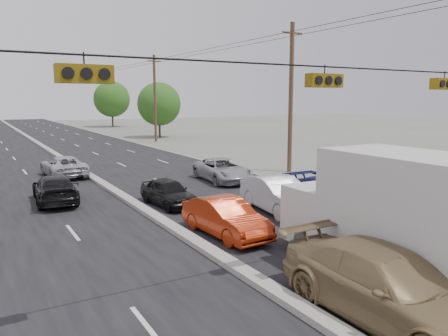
{
  "coord_description": "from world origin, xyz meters",
  "views": [
    {
      "loc": [
        -6.44,
        -8.53,
        4.99
      ],
      "look_at": [
        2.41,
        6.67,
        2.2
      ],
      "focal_mm": 35.0,
      "sensor_mm": 36.0,
      "label": 1
    }
  ],
  "objects_px": {
    "queue_car_c": "(223,170)",
    "queue_car_d": "(335,197)",
    "tree_right_far": "(112,99)",
    "oncoming_far": "(64,166)",
    "utility_pole_right_c": "(155,98)",
    "queue_car_b": "(279,195)",
    "red_sedan": "(225,218)",
    "tree_right_mid": "(159,104)",
    "box_truck": "(396,215)",
    "oncoming_near": "(55,189)",
    "queue_car_a": "(168,193)",
    "tan_sedan": "(388,287)",
    "utility_pole_right_b": "(291,97)"
  },
  "relations": [
    {
      "from": "queue_car_c",
      "to": "queue_car_d",
      "type": "height_order",
      "value": "queue_car_d"
    },
    {
      "from": "tree_right_far",
      "to": "oncoming_far",
      "type": "bearing_deg",
      "value": -109.45
    },
    {
      "from": "utility_pole_right_c",
      "to": "tree_right_far",
      "type": "xyz_separation_m",
      "value": [
        3.5,
        30.0,
        -0.15
      ]
    },
    {
      "from": "queue_car_c",
      "to": "oncoming_far",
      "type": "relative_size",
      "value": 1.02
    },
    {
      "from": "tree_right_far",
      "to": "oncoming_far",
      "type": "xyz_separation_m",
      "value": [
        -17.4,
        -49.27,
        -4.28
      ]
    },
    {
      "from": "queue_car_d",
      "to": "queue_car_c",
      "type": "bearing_deg",
      "value": 93.58
    },
    {
      "from": "queue_car_b",
      "to": "queue_car_c",
      "type": "xyz_separation_m",
      "value": [
        1.58,
        7.63,
        -0.08
      ]
    },
    {
      "from": "red_sedan",
      "to": "queue_car_b",
      "type": "relative_size",
      "value": 0.88
    },
    {
      "from": "tree_right_mid",
      "to": "box_truck",
      "type": "height_order",
      "value": "tree_right_mid"
    },
    {
      "from": "queue_car_c",
      "to": "oncoming_near",
      "type": "distance_m",
      "value": 9.83
    },
    {
      "from": "tree_right_far",
      "to": "box_truck",
      "type": "xyz_separation_m",
      "value": [
        -12.5,
        -70.86,
        -3.12
      ]
    },
    {
      "from": "oncoming_near",
      "to": "tree_right_mid",
      "type": "bearing_deg",
      "value": -116.11
    },
    {
      "from": "red_sedan",
      "to": "oncoming_near",
      "type": "height_order",
      "value": "red_sedan"
    },
    {
      "from": "queue_car_a",
      "to": "tan_sedan",
      "type": "bearing_deg",
      "value": -94.25
    },
    {
      "from": "tree_right_far",
      "to": "oncoming_far",
      "type": "relative_size",
      "value": 1.68
    },
    {
      "from": "tan_sedan",
      "to": "oncoming_far",
      "type": "distance_m",
      "value": 23.28
    },
    {
      "from": "utility_pole_right_c",
      "to": "box_truck",
      "type": "bearing_deg",
      "value": -102.43
    },
    {
      "from": "tree_right_far",
      "to": "oncoming_near",
      "type": "height_order",
      "value": "tree_right_far"
    },
    {
      "from": "oncoming_near",
      "to": "oncoming_far",
      "type": "height_order",
      "value": "oncoming_far"
    },
    {
      "from": "tree_right_mid",
      "to": "queue_car_b",
      "type": "bearing_deg",
      "value": -104.4
    },
    {
      "from": "utility_pole_right_c",
      "to": "queue_car_c",
      "type": "bearing_deg",
      "value": -102.65
    },
    {
      "from": "tan_sedan",
      "to": "red_sedan",
      "type": "distance_m",
      "value": 7.2
    },
    {
      "from": "queue_car_a",
      "to": "queue_car_c",
      "type": "distance_m",
      "value": 6.66
    },
    {
      "from": "box_truck",
      "to": "utility_pole_right_c",
      "type": "bearing_deg",
      "value": 78.75
    },
    {
      "from": "utility_pole_right_c",
      "to": "queue_car_a",
      "type": "height_order",
      "value": "utility_pole_right_c"
    },
    {
      "from": "utility_pole_right_b",
      "to": "red_sedan",
      "type": "height_order",
      "value": "utility_pole_right_b"
    },
    {
      "from": "utility_pole_right_c",
      "to": "oncoming_far",
      "type": "bearing_deg",
      "value": -125.81
    },
    {
      "from": "box_truck",
      "to": "queue_car_d",
      "type": "xyz_separation_m",
      "value": [
        3.5,
        5.87,
        -1.06
      ]
    },
    {
      "from": "queue_car_a",
      "to": "utility_pole_right_c",
      "type": "bearing_deg",
      "value": 65.36
    },
    {
      "from": "queue_car_d",
      "to": "oncoming_far",
      "type": "relative_size",
      "value": 1.1
    },
    {
      "from": "box_truck",
      "to": "queue_car_c",
      "type": "distance_m",
      "value": 15.41
    },
    {
      "from": "tree_right_mid",
      "to": "red_sedan",
      "type": "bearing_deg",
      "value": -108.7
    },
    {
      "from": "tree_right_far",
      "to": "queue_car_b",
      "type": "xyz_separation_m",
      "value": [
        -10.88,
        -63.47,
        -4.18
      ]
    },
    {
      "from": "tree_right_mid",
      "to": "queue_car_a",
      "type": "distance_m",
      "value": 37.61
    },
    {
      "from": "tree_right_mid",
      "to": "queue_car_a",
      "type": "relative_size",
      "value": 1.91
    },
    {
      "from": "red_sedan",
      "to": "queue_car_d",
      "type": "distance_m",
      "value": 5.6
    },
    {
      "from": "tree_right_mid",
      "to": "tree_right_far",
      "type": "height_order",
      "value": "tree_right_far"
    },
    {
      "from": "queue_car_a",
      "to": "queue_car_d",
      "type": "bearing_deg",
      "value": -46.72
    },
    {
      "from": "utility_pole_right_b",
      "to": "red_sedan",
      "type": "distance_m",
      "value": 15.69
    },
    {
      "from": "box_truck",
      "to": "oncoming_near",
      "type": "height_order",
      "value": "box_truck"
    },
    {
      "from": "queue_car_a",
      "to": "queue_car_b",
      "type": "xyz_separation_m",
      "value": [
        3.72,
        -3.6,
        0.14
      ]
    },
    {
      "from": "utility_pole_right_c",
      "to": "oncoming_near",
      "type": "xyz_separation_m",
      "value": [
        -15.61,
        -26.53,
        -4.44
      ]
    },
    {
      "from": "box_truck",
      "to": "queue_car_b",
      "type": "relative_size",
      "value": 1.51
    },
    {
      "from": "utility_pole_right_c",
      "to": "tree_right_mid",
      "type": "relative_size",
      "value": 1.4
    },
    {
      "from": "tree_right_mid",
      "to": "queue_car_a",
      "type": "xyz_separation_m",
      "value": [
        -13.6,
        -34.86,
        -3.7
      ]
    },
    {
      "from": "queue_car_b",
      "to": "queue_car_d",
      "type": "relative_size",
      "value": 0.88
    },
    {
      "from": "box_truck",
      "to": "oncoming_far",
      "type": "height_order",
      "value": "box_truck"
    },
    {
      "from": "tree_right_far",
      "to": "oncoming_far",
      "type": "distance_m",
      "value": 52.43
    },
    {
      "from": "utility_pole_right_b",
      "to": "queue_car_d",
      "type": "relative_size",
      "value": 1.87
    },
    {
      "from": "queue_car_a",
      "to": "queue_car_b",
      "type": "bearing_deg",
      "value": -48.3
    }
  ]
}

